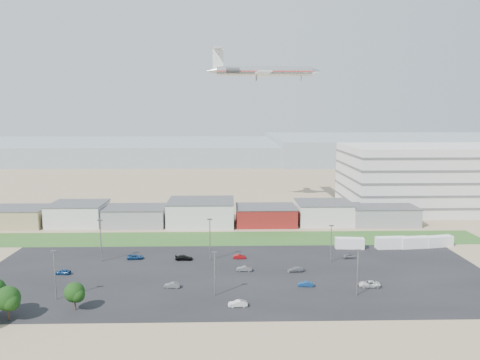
{
  "coord_description": "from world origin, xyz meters",
  "views": [
    {
      "loc": [
        3.53,
        -85.41,
        37.76
      ],
      "look_at": [
        6.09,
        22.0,
        22.23
      ],
      "focal_mm": 35.0,
      "sensor_mm": 36.0,
      "label": 1
    }
  ],
  "objects_px": {
    "airliner": "(264,71)",
    "parked_car_0": "(369,284)",
    "box_trailer_a": "(350,243)",
    "parked_car_11": "(239,257)",
    "parked_car_7": "(244,269)",
    "parked_car_9": "(135,257)",
    "parked_car_5": "(63,272)",
    "parked_car_13": "(238,303)",
    "parked_car_8": "(349,256)",
    "parked_car_12": "(295,269)",
    "parked_car_1": "(306,284)",
    "parked_car_4": "(172,285)",
    "parked_car_6": "(184,258)"
  },
  "relations": [
    {
      "from": "airliner",
      "to": "parked_car_0",
      "type": "distance_m",
      "value": 104.12
    },
    {
      "from": "box_trailer_a",
      "to": "parked_car_11",
      "type": "height_order",
      "value": "box_trailer_a"
    },
    {
      "from": "parked_car_7",
      "to": "parked_car_9",
      "type": "relative_size",
      "value": 0.87
    },
    {
      "from": "parked_car_5",
      "to": "parked_car_7",
      "type": "xyz_separation_m",
      "value": [
        42.83,
        1.26,
        -0.01
      ]
    },
    {
      "from": "parked_car_0",
      "to": "parked_car_5",
      "type": "relative_size",
      "value": 1.28
    },
    {
      "from": "parked_car_0",
      "to": "parked_car_13",
      "type": "distance_m",
      "value": 30.6
    },
    {
      "from": "parked_car_8",
      "to": "parked_car_12",
      "type": "xyz_separation_m",
      "value": [
        -15.6,
        -10.01,
        -0.02
      ]
    },
    {
      "from": "parked_car_12",
      "to": "parked_car_13",
      "type": "distance_m",
      "value": 24.36
    },
    {
      "from": "parked_car_12",
      "to": "parked_car_7",
      "type": "bearing_deg",
      "value": -100.08
    },
    {
      "from": "parked_car_8",
      "to": "parked_car_9",
      "type": "distance_m",
      "value": 55.76
    },
    {
      "from": "parked_car_5",
      "to": "parked_car_13",
      "type": "relative_size",
      "value": 0.96
    },
    {
      "from": "parked_car_0",
      "to": "parked_car_12",
      "type": "relative_size",
      "value": 1.17
    },
    {
      "from": "parked_car_1",
      "to": "parked_car_11",
      "type": "bearing_deg",
      "value": -139.38
    },
    {
      "from": "box_trailer_a",
      "to": "parked_car_0",
      "type": "distance_m",
      "value": 29.34
    },
    {
      "from": "parked_car_0",
      "to": "parked_car_11",
      "type": "distance_m",
      "value": 34.65
    },
    {
      "from": "parked_car_5",
      "to": "parked_car_9",
      "type": "height_order",
      "value": "parked_car_5"
    },
    {
      "from": "box_trailer_a",
      "to": "parked_car_8",
      "type": "bearing_deg",
      "value": -99.46
    },
    {
      "from": "parked_car_0",
      "to": "parked_car_4",
      "type": "xyz_separation_m",
      "value": [
        -43.04,
        0.5,
        -0.06
      ]
    },
    {
      "from": "parked_car_8",
      "to": "parked_car_11",
      "type": "relative_size",
      "value": 1.06
    },
    {
      "from": "parked_car_0",
      "to": "parked_car_7",
      "type": "bearing_deg",
      "value": -106.23
    },
    {
      "from": "parked_car_4",
      "to": "parked_car_12",
      "type": "bearing_deg",
      "value": 114.72
    },
    {
      "from": "airliner",
      "to": "parked_car_9",
      "type": "bearing_deg",
      "value": -120.38
    },
    {
      "from": "airliner",
      "to": "parked_car_9",
      "type": "distance_m",
      "value": 93.84
    },
    {
      "from": "parked_car_7",
      "to": "parked_car_11",
      "type": "distance_m",
      "value": 9.63
    },
    {
      "from": "parked_car_5",
      "to": "parked_car_7",
      "type": "relative_size",
      "value": 0.98
    },
    {
      "from": "parked_car_12",
      "to": "parked_car_4",
      "type": "bearing_deg",
      "value": -77.4
    },
    {
      "from": "parked_car_12",
      "to": "airliner",
      "type": "bearing_deg",
      "value": 175.19
    },
    {
      "from": "box_trailer_a",
      "to": "parked_car_4",
      "type": "bearing_deg",
      "value": -142.54
    },
    {
      "from": "parked_car_6",
      "to": "parked_car_8",
      "type": "bearing_deg",
      "value": -89.3
    },
    {
      "from": "parked_car_11",
      "to": "parked_car_12",
      "type": "bearing_deg",
      "value": -128.46
    },
    {
      "from": "parked_car_6",
      "to": "parked_car_7",
      "type": "distance_m",
      "value": 17.67
    },
    {
      "from": "box_trailer_a",
      "to": "parked_car_0",
      "type": "xyz_separation_m",
      "value": [
        -3.15,
        -29.15,
        -0.84
      ]
    },
    {
      "from": "parked_car_4",
      "to": "parked_car_5",
      "type": "bearing_deg",
      "value": -102.8
    },
    {
      "from": "parked_car_0",
      "to": "parked_car_9",
      "type": "distance_m",
      "value": 58.87
    },
    {
      "from": "airliner",
      "to": "box_trailer_a",
      "type": "bearing_deg",
      "value": -72.01
    },
    {
      "from": "box_trailer_a",
      "to": "parked_car_1",
      "type": "distance_m",
      "value": 33.32
    },
    {
      "from": "parked_car_0",
      "to": "parked_car_6",
      "type": "height_order",
      "value": "parked_car_6"
    },
    {
      "from": "parked_car_12",
      "to": "parked_car_9",
      "type": "bearing_deg",
      "value": -111.15
    },
    {
      "from": "parked_car_13",
      "to": "parked_car_0",
      "type": "bearing_deg",
      "value": 104.6
    },
    {
      "from": "airliner",
      "to": "parked_car_8",
      "type": "relative_size",
      "value": 12.87
    },
    {
      "from": "box_trailer_a",
      "to": "parked_car_4",
      "type": "xyz_separation_m",
      "value": [
        -46.19,
        -28.66,
        -0.91
      ]
    },
    {
      "from": "parked_car_5",
      "to": "parked_car_9",
      "type": "distance_m",
      "value": 18.54
    },
    {
      "from": "parked_car_13",
      "to": "parked_car_12",
      "type": "bearing_deg",
      "value": 140.56
    },
    {
      "from": "parked_car_6",
      "to": "parked_car_12",
      "type": "bearing_deg",
      "value": -109.18
    },
    {
      "from": "airliner",
      "to": "parked_car_4",
      "type": "height_order",
      "value": "airliner"
    },
    {
      "from": "airliner",
      "to": "parked_car_8",
      "type": "xyz_separation_m",
      "value": [
        17.41,
        -67.96,
        -53.11
      ]
    },
    {
      "from": "parked_car_6",
      "to": "parked_car_9",
      "type": "bearing_deg",
      "value": 85.23
    },
    {
      "from": "parked_car_11",
      "to": "airliner",
      "type": "bearing_deg",
      "value": -9.33
    },
    {
      "from": "parked_car_6",
      "to": "parked_car_13",
      "type": "height_order",
      "value": "parked_car_6"
    },
    {
      "from": "box_trailer_a",
      "to": "parked_car_7",
      "type": "relative_size",
      "value": 2.14
    }
  ]
}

